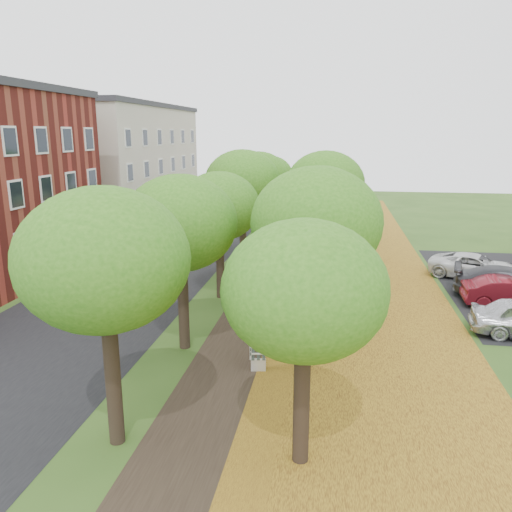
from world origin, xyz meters
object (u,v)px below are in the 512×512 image
at_px(car_grey, 511,284).
at_px(car_white, 475,267).
at_px(bench, 257,349).
at_px(car_red, 511,293).

height_order(car_grey, car_white, car_grey).
xyz_separation_m(bench, car_grey, (11.13, 8.59, 0.32)).
bearing_deg(car_white, car_red, -153.57).
distance_m(bench, car_white, 15.92).
height_order(bench, car_red, car_red).
relative_size(bench, car_red, 0.45).
bearing_deg(bench, car_red, -64.52).
relative_size(bench, car_white, 0.39).
bearing_deg(car_grey, car_white, 25.86).
xyz_separation_m(car_red, car_white, (-0.38, 4.76, -0.03)).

